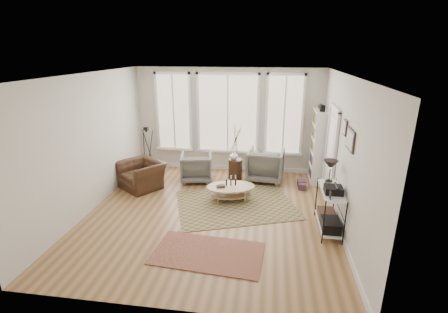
% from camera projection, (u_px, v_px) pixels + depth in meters
% --- Properties ---
extents(room, '(5.50, 5.54, 2.90)m').
position_uv_depth(room, '(211.00, 150.00, 6.54)').
color(room, '#A17649').
rests_on(room, ground).
extents(bay_window, '(4.14, 0.12, 2.24)m').
position_uv_depth(bay_window, '(228.00, 115.00, 9.01)').
color(bay_window, tan).
rests_on(bay_window, ground).
extents(door, '(0.09, 1.06, 2.22)m').
position_uv_depth(door, '(331.00, 153.00, 7.34)').
color(door, silver).
rests_on(door, ground).
extents(bookcase, '(0.31, 0.85, 2.06)m').
position_uv_depth(bookcase, '(318.00, 146.00, 8.43)').
color(bookcase, white).
rests_on(bookcase, ground).
extents(low_shelf, '(0.38, 1.08, 1.30)m').
position_uv_depth(low_shelf, '(330.00, 205.00, 6.21)').
color(low_shelf, white).
rests_on(low_shelf, ground).
extents(wall_art, '(0.04, 0.88, 0.44)m').
position_uv_depth(wall_art, '(349.00, 136.00, 5.77)').
color(wall_art, black).
rests_on(wall_art, ground).
extents(rug_main, '(3.07, 2.68, 0.01)m').
position_uv_depth(rug_main, '(236.00, 204.00, 7.35)').
color(rug_main, brown).
rests_on(rug_main, ground).
extents(rug_runner, '(1.96, 1.20, 0.01)m').
position_uv_depth(rug_runner, '(208.00, 253.00, 5.59)').
color(rug_runner, maroon).
rests_on(rug_runner, ground).
extents(coffee_table, '(1.26, 0.96, 0.51)m').
position_uv_depth(coffee_table, '(230.00, 189.00, 7.49)').
color(coffee_table, tan).
rests_on(coffee_table, ground).
extents(armchair_left, '(0.94, 0.96, 0.75)m').
position_uv_depth(armchair_left, '(196.00, 167.00, 8.61)').
color(armchair_left, slate).
rests_on(armchair_left, ground).
extents(armchair_right, '(1.02, 1.04, 0.85)m').
position_uv_depth(armchair_right, '(266.00, 165.00, 8.62)').
color(armchair_right, slate).
rests_on(armchair_right, ground).
extents(side_table, '(0.37, 0.37, 1.55)m').
position_uv_depth(side_table, '(235.00, 152.00, 8.61)').
color(side_table, '#3C2518').
rests_on(side_table, ground).
extents(vase, '(0.22, 0.22, 0.22)m').
position_uv_depth(vase, '(234.00, 155.00, 8.63)').
color(vase, silver).
rests_on(vase, side_table).
extents(accent_chair, '(1.37, 1.34, 0.67)m').
position_uv_depth(accent_chair, '(141.00, 175.00, 8.20)').
color(accent_chair, '#3C2518').
rests_on(accent_chair, ground).
extents(tripod_camera, '(0.45, 0.45, 1.28)m').
position_uv_depth(tripod_camera, '(148.00, 151.00, 9.25)').
color(tripod_camera, black).
rests_on(tripod_camera, ground).
extents(book_stack_near, '(0.21, 0.27, 0.17)m').
position_uv_depth(book_stack_near, '(302.00, 183.00, 8.31)').
color(book_stack_near, '#673014').
rests_on(book_stack_near, ground).
extents(book_stack_far, '(0.22, 0.26, 0.15)m').
position_uv_depth(book_stack_far, '(302.00, 186.00, 8.16)').
color(book_stack_far, '#673014').
rests_on(book_stack_far, ground).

